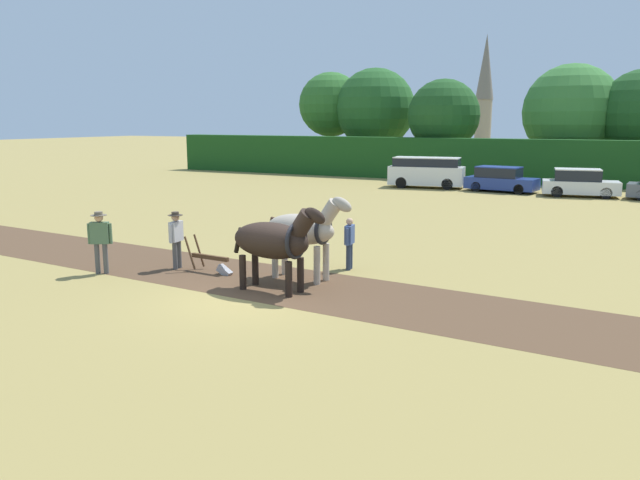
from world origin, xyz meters
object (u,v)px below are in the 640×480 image
(farmer_at_plow, at_px, (176,236))
(draft_horse_lead_right, at_px, (304,230))
(parked_van, at_px, (426,172))
(parked_car_center_left, at_px, (579,183))
(plow, at_px, (213,262))
(farmer_onlooker_left, at_px, (100,237))
(tree_far_left, at_px, (331,105))
(church_spire, at_px, (485,91))
(parked_car_left, at_px, (501,180))
(tree_left, at_px, (375,109))
(tree_center, at_px, (571,112))
(tree_center_left, at_px, (444,115))
(farmer_beside_team, at_px, (349,240))
(draft_horse_lead_left, at_px, (274,241))

(farmer_at_plow, bearing_deg, draft_horse_lead_right, 0.85)
(parked_van, bearing_deg, parked_car_center_left, -11.56)
(draft_horse_lead_right, distance_m, plow, 2.97)
(parked_car_center_left, bearing_deg, farmer_onlooker_left, -120.88)
(tree_far_left, distance_m, draft_horse_lead_right, 39.98)
(draft_horse_lead_right, xyz_separation_m, parked_van, (-4.47, 24.64, -0.38))
(church_spire, bearing_deg, parked_car_center_left, -70.80)
(church_spire, height_order, plow, church_spire)
(draft_horse_lead_right, relative_size, parked_car_left, 0.63)
(tree_far_left, distance_m, church_spire, 37.50)
(tree_left, distance_m, parked_van, 14.54)
(tree_far_left, distance_m, parked_van, 17.53)
(tree_center, xyz_separation_m, plow, (-5.67, -36.11, -4.63))
(tree_center_left, distance_m, parked_van, 9.43)
(tree_center_left, relative_size, parked_car_left, 1.69)
(farmer_beside_team, bearing_deg, tree_center_left, 92.46)
(church_spire, bearing_deg, farmer_onlooker_left, -84.96)
(draft_horse_lead_left, bearing_deg, parked_car_center_left, 82.44)
(tree_far_left, height_order, draft_horse_lead_left, tree_far_left)
(tree_far_left, height_order, farmer_at_plow, tree_far_left)
(tree_left, height_order, draft_horse_lead_right, tree_left)
(church_spire, height_order, parked_car_center_left, church_spire)
(tree_far_left, relative_size, parked_van, 1.71)
(draft_horse_lead_right, height_order, plow, draft_horse_lead_right)
(farmer_onlooker_left, bearing_deg, tree_center, 137.00)
(church_spire, relative_size, parked_car_left, 3.55)
(draft_horse_lead_right, distance_m, farmer_onlooker_left, 5.90)
(parked_car_left, bearing_deg, farmer_at_plow, -92.93)
(tree_far_left, xyz_separation_m, tree_center, (20.04, -0.32, -0.75))
(parked_van, bearing_deg, draft_horse_lead_right, -87.86)
(parked_car_left, bearing_deg, parked_car_center_left, 1.54)
(draft_horse_lead_left, distance_m, plow, 2.93)
(tree_left, xyz_separation_m, parked_car_center_left, (17.66, -11.70, -4.56))
(tree_center_left, distance_m, farmer_beside_team, 32.41)
(draft_horse_lead_right, bearing_deg, tree_center, 88.74)
(tree_left, relative_size, farmer_onlooker_left, 4.83)
(parked_car_left, relative_size, parked_car_center_left, 1.01)
(tree_far_left, xyz_separation_m, parked_car_center_left, (21.97, -11.81, -4.92))
(farmer_beside_team, height_order, farmer_onlooker_left, farmer_onlooker_left)
(draft_horse_lead_right, xyz_separation_m, farmer_at_plow, (-3.98, -0.61, -0.40))
(parked_van, bearing_deg, tree_center_left, 91.93)
(tree_left, bearing_deg, tree_far_left, 178.49)
(draft_horse_lead_left, relative_size, parked_car_left, 0.65)
(draft_horse_lead_left, xyz_separation_m, parked_car_left, (0.42, 25.89, -0.60))
(plow, distance_m, farmer_at_plow, 1.45)
(tree_left, height_order, tree_center_left, tree_left)
(tree_far_left, bearing_deg, tree_center_left, -13.72)
(tree_center_left, distance_m, draft_horse_lead_right, 33.89)
(draft_horse_lead_right, xyz_separation_m, farmer_beside_team, (0.61, 1.69, -0.53))
(parked_car_center_left, bearing_deg, parked_van, 167.38)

